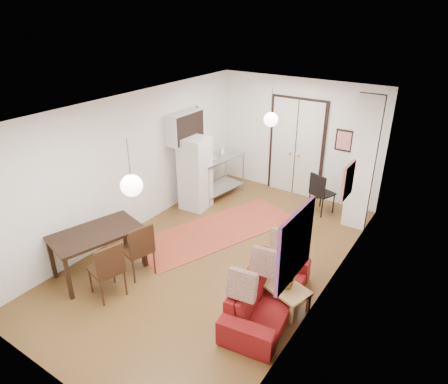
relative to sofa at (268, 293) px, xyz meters
The scene contains 27 objects.
floor 1.74m from the sofa, 152.52° to the left, with size 7.00×7.00×0.00m, color brown.
ceiling 3.10m from the sofa, 152.52° to the left, with size 4.20×7.00×0.02m, color white.
wall_back 4.69m from the sofa, 109.48° to the left, with size 4.20×0.02×2.90m, color white.
wall_front 3.31m from the sofa, 119.23° to the right, with size 4.20×0.02×2.90m, color white.
wall_left 3.87m from the sofa, 167.69° to the left, with size 0.02×7.00×2.90m, color white.
wall_right 1.50m from the sofa, 53.54° to the left, with size 0.02×7.00×2.90m, color white.
double_doors 4.59m from the sofa, 109.67° to the left, with size 1.44×0.06×2.50m, color silver.
stub_partition 3.54m from the sofa, 84.31° to the left, with size 0.50×0.10×2.90m, color white.
wall_cabinet 4.43m from the sofa, 146.34° to the left, with size 0.35×1.00×0.70m, color silver.
painting_popart 1.52m from the sofa, 39.57° to the right, with size 0.05×1.00×1.00m, color red.
painting_abstract 2.25m from the sofa, 70.65° to the left, with size 0.05×0.50×0.60m, color #F6E8CD.
poster_back 4.47m from the sofa, 94.93° to the left, with size 0.40×0.03×0.50m, color red.
print_left 4.83m from the sofa, 142.13° to the left, with size 0.03×0.44×0.54m, color #A27443.
pendant_back 3.72m from the sofa, 118.54° to the left, with size 0.30×0.30×0.80m.
pendant_front 2.75m from the sofa, 141.40° to the right, with size 0.30×0.30×0.80m.
kilim_rug 2.59m from the sofa, 142.62° to the left, with size 1.33×3.54×0.01m, color #C15130.
sofa is the anchor object (origin of this frame).
coffee_table 0.25m from the sofa, 55.05° to the left, with size 0.98×0.73×0.39m.
potted_plant 0.41m from the sofa, 41.19° to the left, with size 0.34×0.30×0.38m, color #327037.
kitchen_counter 4.30m from the sofa, 135.14° to the left, with size 0.87×1.45×1.05m.
bowl 4.15m from the sofa, 138.13° to the left, with size 0.25×0.25×0.06m, color silver.
soap_bottle 4.57m from the sofa, 133.33° to the left, with size 0.10×0.10×0.22m, color teal.
fridge 3.85m from the sofa, 144.69° to the left, with size 0.61×0.61×1.73m, color silver.
dining_table 3.14m from the sofa, 164.92° to the right, with size 1.24×1.69×0.84m.
dining_chair_near 2.44m from the sofa, behind, with size 0.61×0.76×1.03m.
dining_chair_far 2.64m from the sofa, 156.30° to the right, with size 0.61×0.76×1.03m.
black_side_chair 3.75m from the sofa, 97.85° to the left, with size 0.58×0.60×0.98m.
Camera 1 is at (3.70, -5.35, 4.45)m, focal length 32.00 mm.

